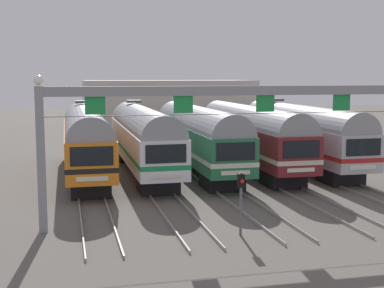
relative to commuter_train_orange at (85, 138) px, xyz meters
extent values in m
plane|color=#5B564F|center=(8.03, 0.00, -2.69)|extent=(160.00, 160.00, 0.00)
cube|color=gray|center=(-0.72, 17.00, -2.61)|extent=(0.07, 70.00, 0.15)
cube|color=gray|center=(0.72, 17.00, -2.61)|extent=(0.07, 70.00, 0.15)
cube|color=gray|center=(3.30, 17.00, -2.61)|extent=(0.07, 70.00, 0.15)
cube|color=gray|center=(4.73, 17.00, -2.61)|extent=(0.07, 70.00, 0.15)
cube|color=gray|center=(7.31, 17.00, -2.61)|extent=(0.07, 70.00, 0.15)
cube|color=gray|center=(8.75, 17.00, -2.61)|extent=(0.07, 70.00, 0.15)
cube|color=gray|center=(11.33, 17.00, -2.61)|extent=(0.07, 70.00, 0.15)
cube|color=gray|center=(12.76, 17.00, -2.61)|extent=(0.07, 70.00, 0.15)
cube|color=gray|center=(15.34, 17.00, -2.61)|extent=(0.07, 70.00, 0.15)
cube|color=gray|center=(16.78, 17.00, -2.61)|extent=(0.07, 70.00, 0.15)
cube|color=orange|center=(0.00, 0.00, -0.46)|extent=(2.85, 18.00, 2.35)
cube|color=black|center=(0.00, 0.00, -0.82)|extent=(2.88, 18.02, 0.28)
cylinder|color=gray|center=(0.00, 0.00, 0.71)|extent=(2.74, 17.64, 2.74)
cube|color=black|center=(0.00, -9.02, 0.01)|extent=(2.28, 0.06, 1.03)
cube|color=silver|center=(0.00, -9.02, -1.21)|extent=(1.71, 0.05, 0.24)
cube|color=black|center=(0.00, -6.30, -2.16)|extent=(2.28, 2.60, 1.05)
cube|color=black|center=(0.00, 6.30, -2.16)|extent=(2.28, 2.60, 1.05)
cube|color=#4C4C51|center=(0.00, 5.04, 2.26)|extent=(1.10, 1.10, 0.20)
cube|color=white|center=(4.02, 0.00, -0.46)|extent=(2.85, 18.00, 2.35)
cube|color=#198C4C|center=(4.02, 0.00, -0.82)|extent=(2.88, 18.02, 0.28)
cylinder|color=gray|center=(4.02, 0.00, 0.71)|extent=(2.74, 17.64, 2.74)
cube|color=black|center=(4.02, -9.02, 0.01)|extent=(2.28, 0.06, 1.03)
cube|color=silver|center=(4.02, -9.02, -1.21)|extent=(1.71, 0.05, 0.24)
cube|color=black|center=(4.02, -6.30, -2.16)|extent=(2.28, 2.60, 1.05)
cube|color=black|center=(4.02, 6.30, -2.16)|extent=(2.28, 2.60, 1.05)
cube|color=#4C4C51|center=(4.02, 5.04, 2.26)|extent=(1.10, 1.10, 0.20)
cube|color=#236B42|center=(8.03, 0.00, -0.46)|extent=(2.85, 18.00, 2.35)
cube|color=silver|center=(8.03, 0.00, -0.82)|extent=(2.88, 18.02, 0.28)
cylinder|color=gray|center=(8.03, 0.00, 0.71)|extent=(2.74, 17.64, 2.74)
cube|color=black|center=(8.03, -9.02, 0.01)|extent=(2.28, 0.06, 1.03)
cube|color=silver|center=(8.03, -9.02, -1.21)|extent=(1.71, 0.05, 0.24)
cube|color=black|center=(8.03, -6.30, -2.16)|extent=(2.28, 2.60, 1.05)
cube|color=black|center=(8.03, 6.30, -2.16)|extent=(2.28, 2.60, 1.05)
cube|color=maroon|center=(12.05, 0.00, -0.46)|extent=(2.85, 18.00, 2.35)
cube|color=beige|center=(12.05, 0.00, -0.82)|extent=(2.88, 18.02, 0.28)
cylinder|color=gray|center=(12.05, 0.00, 0.71)|extent=(2.74, 17.64, 2.74)
cube|color=black|center=(12.05, -9.02, 0.01)|extent=(2.28, 0.06, 1.03)
cube|color=silver|center=(12.05, -9.02, -1.21)|extent=(1.71, 0.05, 0.24)
cube|color=black|center=(12.05, -6.30, -2.16)|extent=(2.28, 2.60, 1.05)
cube|color=black|center=(12.05, 6.30, -2.16)|extent=(2.28, 2.60, 1.05)
cube|color=#B2B5BA|center=(16.06, 0.00, -0.46)|extent=(2.85, 18.00, 2.35)
cube|color=#B21E1E|center=(16.06, 0.00, -0.82)|extent=(2.88, 18.02, 0.28)
cylinder|color=gray|center=(16.06, 0.00, 0.71)|extent=(2.74, 17.64, 2.74)
cube|color=black|center=(16.06, -9.02, 0.01)|extent=(2.28, 0.06, 1.03)
cube|color=silver|center=(16.06, -9.02, -1.21)|extent=(1.71, 0.05, 0.24)
cube|color=black|center=(16.06, -6.30, -2.16)|extent=(2.28, 2.60, 1.05)
cube|color=black|center=(16.06, 6.30, -2.16)|extent=(2.28, 2.60, 1.05)
cube|color=#4C4C51|center=(16.06, 5.04, 2.26)|extent=(1.10, 1.10, 0.20)
cube|color=gray|center=(-2.40, -13.50, 0.56)|extent=(0.36, 0.36, 6.50)
cube|color=gray|center=(8.03, -13.50, 3.56)|extent=(20.86, 0.32, 0.44)
cube|color=#198C3F|center=(0.00, -13.50, 2.94)|extent=(0.90, 0.08, 0.80)
cube|color=#198C3F|center=(4.02, -13.50, 2.94)|extent=(0.90, 0.08, 0.80)
cube|color=#198C3F|center=(8.03, -13.50, 2.94)|extent=(0.90, 0.08, 0.80)
cube|color=#198C3F|center=(12.05, -13.50, 2.94)|extent=(0.90, 0.08, 0.80)
sphere|color=white|center=(-2.40, -13.50, 4.06)|extent=(0.44, 0.44, 0.44)
cylinder|color=#3F382D|center=(8.03, -13.50, 2.46)|extent=(20.86, 0.03, 0.03)
cylinder|color=#59595E|center=(6.02, -16.01, -1.29)|extent=(0.12, 0.12, 2.79)
cube|color=black|center=(6.02, -16.01, -0.25)|extent=(0.28, 0.24, 0.60)
sphere|color=red|center=(6.02, -16.15, -0.25)|extent=(0.18, 0.18, 0.18)
cube|color=beige|center=(12.50, 35.15, 0.51)|extent=(22.80, 10.00, 6.39)
camera|label=1|loc=(-1.29, -37.85, 4.22)|focal=50.49mm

